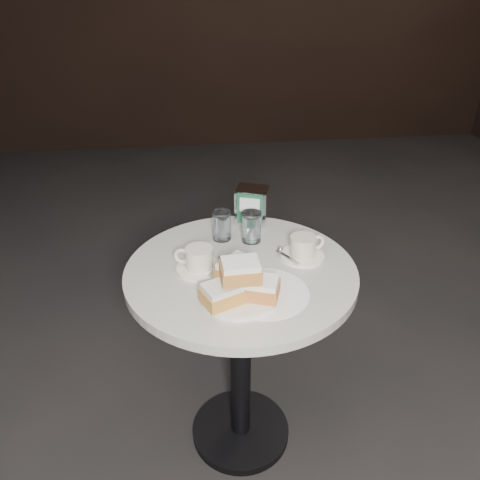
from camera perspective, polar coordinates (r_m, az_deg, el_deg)
name	(u,v)px	position (r m, az deg, el deg)	size (l,w,h in m)	color
ground	(241,432)	(1.92, 0.08, -22.41)	(7.00, 7.00, 0.00)	black
cafe_table	(241,319)	(1.53, 0.10, -9.65)	(0.70, 0.70, 0.74)	black
sugar_spill	(265,292)	(1.31, 3.01, -6.41)	(0.25, 0.25, 0.00)	white
beignet_plate	(239,285)	(1.25, -0.07, -5.48)	(0.23, 0.22, 0.13)	white
coffee_cup_left	(199,260)	(1.39, -5.02, -2.50)	(0.18, 0.18, 0.07)	white
coffee_cup_right	(303,248)	(1.46, 7.71, -1.01)	(0.17, 0.17, 0.07)	white
water_glass_left	(222,226)	(1.54, -2.24, 1.75)	(0.08, 0.08, 0.10)	white
water_glass_right	(251,227)	(1.53, 1.40, 1.57)	(0.07, 0.07, 0.10)	white
napkin_dispenser	(252,205)	(1.65, 1.49, 4.25)	(0.13, 0.12, 0.13)	silver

